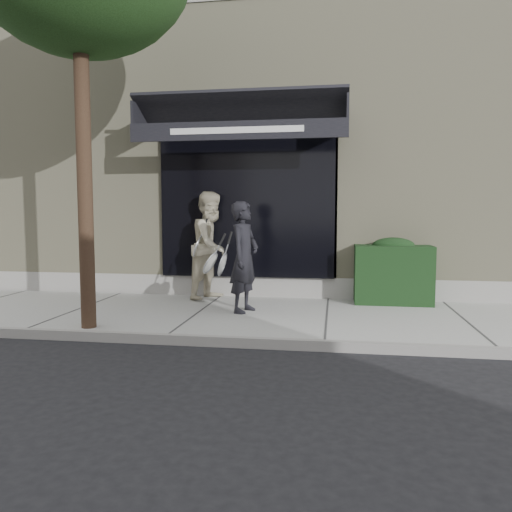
# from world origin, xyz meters

# --- Properties ---
(ground) EXTENTS (80.00, 80.00, 0.00)m
(ground) POSITION_xyz_m (0.00, 0.00, 0.00)
(ground) COLOR black
(ground) RESTS_ON ground
(sidewalk) EXTENTS (20.00, 3.00, 0.12)m
(sidewalk) POSITION_xyz_m (0.00, 0.00, 0.06)
(sidewalk) COLOR #9B9A95
(sidewalk) RESTS_ON ground
(curb) EXTENTS (20.00, 0.10, 0.14)m
(curb) POSITION_xyz_m (0.00, -1.55, 0.07)
(curb) COLOR gray
(curb) RESTS_ON ground
(building_facade) EXTENTS (14.30, 8.04, 5.64)m
(building_facade) POSITION_xyz_m (-0.01, 4.96, 2.74)
(building_facade) COLOR #B2AC88
(building_facade) RESTS_ON ground
(hedge) EXTENTS (1.30, 0.70, 1.14)m
(hedge) POSITION_xyz_m (1.10, 1.25, 0.66)
(hedge) COLOR black
(hedge) RESTS_ON sidewalk
(pedestrian_front) EXTENTS (0.88, 0.82, 1.74)m
(pedestrian_front) POSITION_xyz_m (-1.30, 0.09, 0.99)
(pedestrian_front) COLOR black
(pedestrian_front) RESTS_ON sidewalk
(pedestrian_back) EXTENTS (1.04, 1.15, 1.94)m
(pedestrian_back) POSITION_xyz_m (-2.09, 1.20, 1.09)
(pedestrian_back) COLOR beige
(pedestrian_back) RESTS_ON sidewalk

